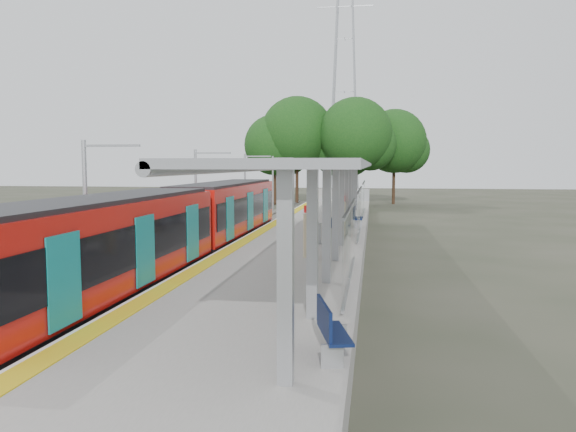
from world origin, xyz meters
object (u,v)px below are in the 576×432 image
Objects in this scene: train at (182,225)px; info_pillar_far at (341,218)px; litter_bin at (316,233)px; bench_mid at (339,225)px; info_pillar_near at (309,235)px; bench_far at (356,216)px; bench_near at (330,328)px.

info_pillar_far is (6.28, 5.83, -0.18)m from train.
info_pillar_far reaches higher than litter_bin.
bench_mid is at bearing 124.56° from info_pillar_far.
info_pillar_near is at bearing -88.41° from litter_bin.
info_pillar_far is at bearing 73.01° from litter_bin.
info_pillar_near is 6.89m from info_pillar_far.
info_pillar_near is at bearing -96.74° from bench_far.
bench_near is at bearing -83.24° from litter_bin.
bench_mid is 7.35m from info_pillar_near.
train reaches higher than info_pillar_far.
litter_bin is at bearing -79.27° from bench_mid.
litter_bin is (5.34, 2.77, -0.58)m from train.
train is 5.54m from info_pillar_near.
bench_mid is 0.62m from info_pillar_far.
litter_bin is at bearing -86.92° from info_pillar_far.
info_pillar_far reaches higher than bench_mid.
bench_near reaches higher than litter_bin.
info_pillar_near reaches higher than litter_bin.
bench_far reaches higher than bench_near.
info_pillar_far is at bearing 86.69° from info_pillar_near.
train reaches higher than info_pillar_near.
info_pillar_near is (-0.71, -7.31, 0.39)m from bench_mid.
info_pillar_far is at bearing -98.13° from bench_far.
bench_far is 1.83× the size of litter_bin.
info_pillar_near is at bearing -71.81° from bench_mid.
train is at bearing -124.06° from bench_far.
bench_near is at bearing -59.64° from train.
train reaches higher than bench_far.
info_pillar_near reaches higher than bench_near.
bench_far is (6.93, 9.87, -0.44)m from train.
train is 12.07m from bench_far.
train reaches higher than litter_bin.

